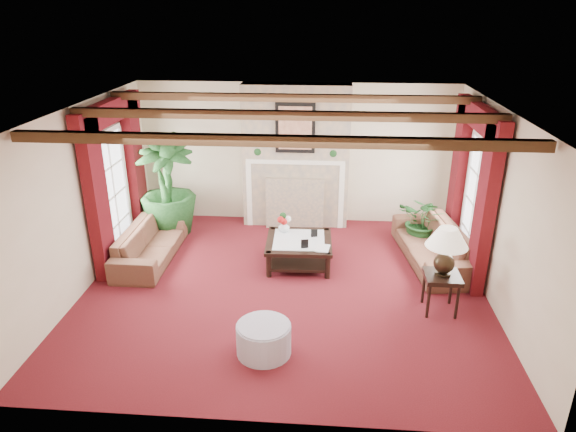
# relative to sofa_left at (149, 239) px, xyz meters

# --- Properties ---
(floor) EXTENTS (6.00, 6.00, 0.00)m
(floor) POSITION_rel_sofa_left_xyz_m (2.34, -0.77, -0.38)
(floor) COLOR #440C12
(floor) RESTS_ON ground
(ceiling) EXTENTS (6.00, 6.00, 0.00)m
(ceiling) POSITION_rel_sofa_left_xyz_m (2.34, -0.77, 2.32)
(ceiling) COLOR white
(ceiling) RESTS_ON floor
(back_wall) EXTENTS (6.00, 0.02, 2.70)m
(back_wall) POSITION_rel_sofa_left_xyz_m (2.34, 1.98, 0.97)
(back_wall) COLOR beige
(back_wall) RESTS_ON ground
(left_wall) EXTENTS (0.02, 5.50, 2.70)m
(left_wall) POSITION_rel_sofa_left_xyz_m (-0.66, -0.77, 0.97)
(left_wall) COLOR beige
(left_wall) RESTS_ON ground
(right_wall) EXTENTS (0.02, 5.50, 2.70)m
(right_wall) POSITION_rel_sofa_left_xyz_m (5.34, -0.77, 0.97)
(right_wall) COLOR beige
(right_wall) RESTS_ON ground
(ceiling_beams) EXTENTS (6.00, 3.00, 0.12)m
(ceiling_beams) POSITION_rel_sofa_left_xyz_m (2.34, -0.77, 2.26)
(ceiling_beams) COLOR #351F11
(ceiling_beams) RESTS_ON ceiling
(fireplace) EXTENTS (2.00, 0.52, 2.70)m
(fireplace) POSITION_rel_sofa_left_xyz_m (2.34, 1.78, 2.32)
(fireplace) COLOR tan
(fireplace) RESTS_ON ground
(french_door_left) EXTENTS (0.10, 1.10, 2.16)m
(french_door_left) POSITION_rel_sofa_left_xyz_m (-0.63, 0.23, 1.75)
(french_door_left) COLOR white
(french_door_left) RESTS_ON ground
(french_door_right) EXTENTS (0.10, 1.10, 2.16)m
(french_door_right) POSITION_rel_sofa_left_xyz_m (5.31, 0.23, 1.75)
(french_door_right) COLOR white
(french_door_right) RESTS_ON ground
(curtains_left) EXTENTS (0.20, 2.40, 2.55)m
(curtains_left) POSITION_rel_sofa_left_xyz_m (-0.52, 0.23, 2.17)
(curtains_left) COLOR #430812
(curtains_left) RESTS_ON ground
(curtains_right) EXTENTS (0.20, 2.40, 2.55)m
(curtains_right) POSITION_rel_sofa_left_xyz_m (5.20, 0.23, 2.17)
(curtains_right) COLOR #430812
(curtains_right) RESTS_ON ground
(sofa_left) EXTENTS (1.94, 0.57, 0.76)m
(sofa_left) POSITION_rel_sofa_left_xyz_m (0.00, 0.00, 0.00)
(sofa_left) COLOR black
(sofa_left) RESTS_ON ground
(sofa_right) EXTENTS (2.31, 1.20, 0.84)m
(sofa_right) POSITION_rel_sofa_left_xyz_m (4.73, 0.29, 0.04)
(sofa_right) COLOR black
(sofa_right) RESTS_ON ground
(potted_palm) EXTENTS (2.05, 2.43, 1.05)m
(potted_palm) POSITION_rel_sofa_left_xyz_m (0.02, 1.07, 0.14)
(potted_palm) COLOR black
(potted_palm) RESTS_ON ground
(small_plant) EXTENTS (1.77, 1.77, 0.74)m
(small_plant) POSITION_rel_sofa_left_xyz_m (4.67, 0.91, -0.01)
(small_plant) COLOR black
(small_plant) RESTS_ON ground
(coffee_table) EXTENTS (1.10, 1.10, 0.44)m
(coffee_table) POSITION_rel_sofa_left_xyz_m (2.51, 0.02, -0.16)
(coffee_table) COLOR black
(coffee_table) RESTS_ON ground
(side_table) EXTENTS (0.51, 0.51, 0.57)m
(side_table) POSITION_rel_sofa_left_xyz_m (4.56, -1.23, -0.09)
(side_table) COLOR black
(side_table) RESTS_ON ground
(ottoman) EXTENTS (0.68, 0.68, 0.40)m
(ottoman) POSITION_rel_sofa_left_xyz_m (2.22, -2.38, -0.18)
(ottoman) COLOR #9E98AC
(ottoman) RESTS_ON ground
(table_lamp) EXTENTS (0.57, 0.57, 0.72)m
(table_lamp) POSITION_rel_sofa_left_xyz_m (4.56, -1.23, 0.55)
(table_lamp) COLOR black
(table_lamp) RESTS_ON side_table
(flower_vase) EXTENTS (0.28, 0.28, 0.19)m
(flower_vase) POSITION_rel_sofa_left_xyz_m (2.24, 0.34, 0.15)
(flower_vase) COLOR silver
(flower_vase) RESTS_ON coffee_table
(book) EXTENTS (0.22, 0.08, 0.29)m
(book) POSITION_rel_sofa_left_xyz_m (2.80, -0.27, 0.20)
(book) COLOR black
(book) RESTS_ON coffee_table
(photo_frame_a) EXTENTS (0.12, 0.05, 0.16)m
(photo_frame_a) POSITION_rel_sofa_left_xyz_m (2.62, -0.29, 0.13)
(photo_frame_a) COLOR black
(photo_frame_a) RESTS_ON coffee_table
(photo_frame_b) EXTENTS (0.11, 0.05, 0.14)m
(photo_frame_b) POSITION_rel_sofa_left_xyz_m (2.75, 0.15, 0.13)
(photo_frame_b) COLOR black
(photo_frame_b) RESTS_ON coffee_table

